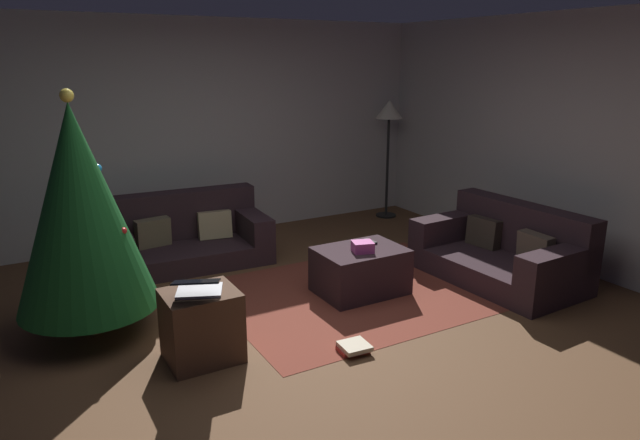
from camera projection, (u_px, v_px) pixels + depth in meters
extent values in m
plane|color=brown|center=(317.00, 337.00, 4.56)|extent=(6.40, 6.40, 0.00)
cube|color=#BCB7B2|center=(188.00, 131.00, 6.83)|extent=(6.40, 0.12, 2.60)
cube|color=#B5B0AB|center=(591.00, 145.00, 5.70)|extent=(0.12, 6.40, 2.60)
cube|color=#2D1E23|center=(189.00, 254.00, 6.15)|extent=(1.72, 0.96, 0.21)
cube|color=#2D1E23|center=(180.00, 214.00, 6.32)|extent=(1.68, 0.33, 0.52)
cube|color=#2D1E23|center=(251.00, 224.00, 6.39)|extent=(0.29, 0.88, 0.27)
cube|color=#2D1E23|center=(117.00, 242.00, 5.78)|extent=(0.29, 0.88, 0.27)
cube|color=tan|center=(215.00, 225.00, 6.33)|extent=(0.38, 0.21, 0.31)
cube|color=brown|center=(153.00, 233.00, 6.04)|extent=(0.37, 0.18, 0.31)
cube|color=#2D1E23|center=(496.00, 268.00, 5.70)|extent=(0.99, 1.65, 0.24)
cube|color=#2D1E23|center=(523.00, 228.00, 5.78)|extent=(0.31, 1.62, 0.50)
cube|color=#2D1E23|center=(559.00, 265.00, 5.08)|extent=(0.94, 0.28, 0.27)
cube|color=#2D1E23|center=(449.00, 227.00, 6.19)|extent=(0.94, 0.28, 0.27)
cube|color=brown|center=(535.00, 249.00, 5.44)|extent=(0.15, 0.37, 0.31)
cube|color=#372D24|center=(484.00, 232.00, 5.97)|extent=(0.18, 0.37, 0.31)
cube|color=#2D1E23|center=(360.00, 271.00, 5.37)|extent=(0.80, 0.58, 0.43)
cube|color=#B23F8C|center=(363.00, 247.00, 5.22)|extent=(0.22, 0.21, 0.10)
cube|color=black|center=(370.00, 241.00, 5.49)|extent=(0.06, 0.16, 0.02)
cylinder|color=brown|center=(93.00, 319.00, 4.59)|extent=(0.10, 0.10, 0.24)
cone|color=#144F1E|center=(80.00, 208.00, 4.34)|extent=(1.07, 1.07, 1.60)
sphere|color=yellow|center=(71.00, 174.00, 4.41)|extent=(0.06, 0.06, 0.06)
sphere|color=red|center=(87.00, 173.00, 4.44)|extent=(0.06, 0.06, 0.06)
sphere|color=#CC33BF|center=(118.00, 232.00, 4.35)|extent=(0.08, 0.08, 0.08)
sphere|color=green|center=(75.00, 161.00, 4.37)|extent=(0.08, 0.08, 0.08)
sphere|color=#CC33BF|center=(81.00, 198.00, 4.56)|extent=(0.09, 0.09, 0.09)
sphere|color=green|center=(79.00, 139.00, 4.28)|extent=(0.07, 0.07, 0.07)
sphere|color=#2699E5|center=(97.00, 168.00, 4.38)|extent=(0.07, 0.07, 0.07)
sphere|color=red|center=(123.00, 231.00, 4.37)|extent=(0.05, 0.05, 0.05)
sphere|color=#F2D84C|center=(67.00, 95.00, 4.11)|extent=(0.10, 0.10, 0.10)
cube|color=#4C3323|center=(202.00, 326.00, 4.16)|extent=(0.52, 0.44, 0.53)
cube|color=silver|center=(199.00, 291.00, 4.08)|extent=(0.39, 0.36, 0.02)
cube|color=black|center=(196.00, 282.00, 3.89)|extent=(0.39, 0.35, 0.08)
cube|color=#B7332D|center=(353.00, 349.00, 4.33)|extent=(0.24, 0.18, 0.03)
cube|color=beige|center=(355.00, 346.00, 4.31)|extent=(0.23, 0.23, 0.03)
cylinder|color=black|center=(386.00, 215.00, 8.04)|extent=(0.28, 0.28, 0.02)
cylinder|color=black|center=(387.00, 168.00, 7.86)|extent=(0.04, 0.04, 1.36)
cone|color=beige|center=(389.00, 109.00, 7.64)|extent=(0.36, 0.36, 0.24)
cube|color=brown|center=(360.00, 292.00, 5.43)|extent=(2.60, 2.00, 0.01)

